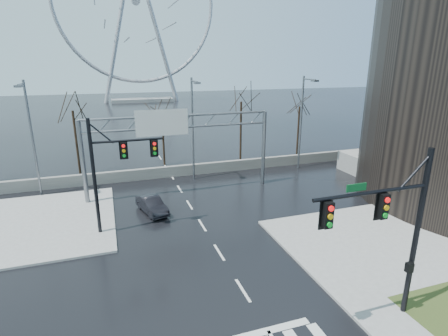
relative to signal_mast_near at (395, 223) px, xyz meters
name	(u,v)px	position (x,y,z in m)	size (l,w,h in m)	color
ground	(243,290)	(-5.14, 4.04, -4.87)	(260.00, 260.00, 0.00)	black
sidewalk_right_ext	(373,241)	(4.86, 6.04, -4.80)	(12.00, 10.00, 0.15)	gray
sidewalk_far	(43,223)	(-16.14, 16.04, -4.80)	(10.00, 12.00, 0.15)	gray
barrier_wall	(172,171)	(-5.14, 24.04, -4.32)	(52.00, 0.50, 1.10)	slate
signal_mast_near	(395,223)	(0.00, 0.00, 0.00)	(5.52, 0.41, 8.00)	black
signal_mast_far	(111,165)	(-11.01, 13.00, -0.04)	(4.72, 0.41, 8.00)	black
sign_gantry	(176,137)	(-5.52, 19.00, 0.31)	(16.36, 0.40, 7.60)	slate
streetlight_left	(30,130)	(-17.14, 22.20, 1.01)	(0.50, 2.55, 10.00)	slate
streetlight_mid	(193,122)	(-3.14, 22.20, 1.01)	(0.50, 2.55, 10.00)	slate
streetlight_right	(303,116)	(8.86, 22.20, 1.01)	(0.50, 2.55, 10.00)	slate
tree_left	(73,118)	(-14.14, 27.54, 1.10)	(3.75, 3.75, 7.50)	black
tree_center	(162,120)	(-5.14, 28.54, 0.30)	(3.25, 3.25, 6.50)	black
tree_right	(241,109)	(3.86, 27.54, 1.34)	(3.90, 3.90, 7.80)	black
tree_far_right	(299,112)	(11.86, 28.04, 0.54)	(3.40, 3.40, 6.80)	black
ferris_wheel	(136,8)	(-0.14, 99.04, 21.26)	(45.00, 6.00, 50.91)	gray
car	(152,205)	(-8.27, 15.50, -4.24)	(1.33, 3.83, 1.26)	black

